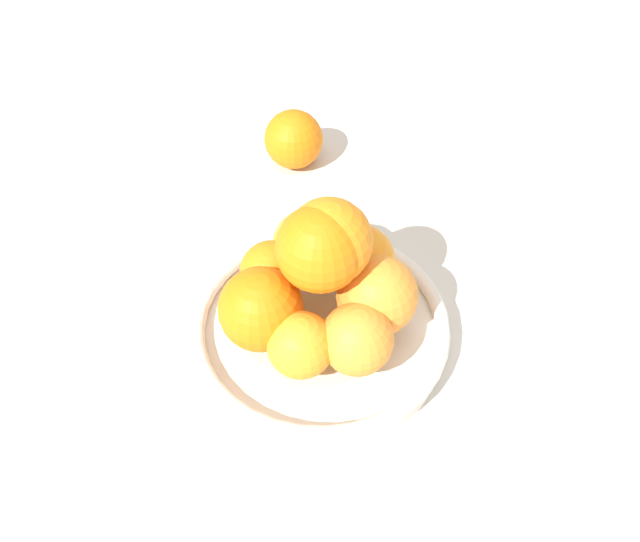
# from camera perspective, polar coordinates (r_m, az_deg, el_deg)

# --- Properties ---
(ground_plane) EXTENTS (4.00, 4.00, 0.00)m
(ground_plane) POSITION_cam_1_polar(r_m,az_deg,el_deg) (0.68, -0.00, -6.08)
(ground_plane) COLOR beige
(fruit_bowl) EXTENTS (0.27, 0.27, 0.04)m
(fruit_bowl) POSITION_cam_1_polar(r_m,az_deg,el_deg) (0.66, -0.00, -5.17)
(fruit_bowl) COLOR silver
(fruit_bowl) RESTS_ON ground_plane
(orange_pile) EXTENTS (0.19, 0.19, 0.15)m
(orange_pile) POSITION_cam_1_polar(r_m,az_deg,el_deg) (0.61, 0.18, -0.63)
(orange_pile) COLOR orange
(orange_pile) RESTS_ON fruit_bowl
(stray_orange) EXTENTS (0.08, 0.08, 0.08)m
(stray_orange) POSITION_cam_1_polar(r_m,az_deg,el_deg) (0.86, -2.43, 11.94)
(stray_orange) COLOR orange
(stray_orange) RESTS_ON ground_plane
(drinking_glass) EXTENTS (0.07, 0.07, 0.09)m
(drinking_glass) POSITION_cam_1_polar(r_m,az_deg,el_deg) (0.68, 26.31, -6.71)
(drinking_glass) COLOR silver
(drinking_glass) RESTS_ON ground_plane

